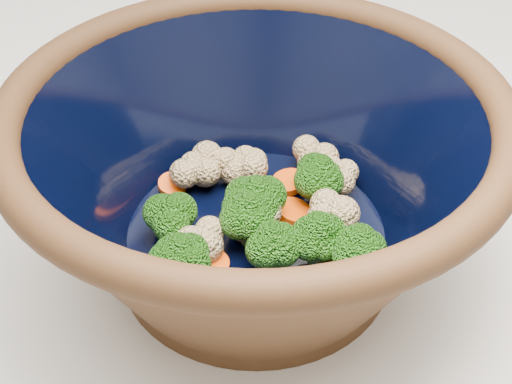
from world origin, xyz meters
The scene contains 2 objects.
mixing_bowl centered at (-0.07, -0.09, 1.00)m, with size 0.48×0.48×0.17m.
vegetable_pile centered at (-0.07, -0.10, 0.96)m, with size 0.21×0.21×0.05m.
Camera 1 is at (-0.35, -0.44, 1.35)m, focal length 50.00 mm.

